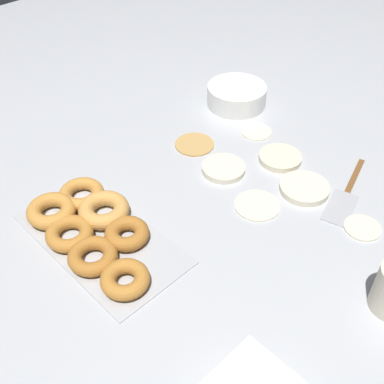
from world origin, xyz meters
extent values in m
plane|color=#B2B5BA|center=(0.00, 0.00, 0.00)|extent=(3.00, 3.00, 0.00)
cylinder|color=beige|center=(0.09, 0.14, 0.01)|extent=(0.12, 0.12, 0.02)
cylinder|color=beige|center=(-0.14, 0.24, 0.00)|extent=(0.08, 0.08, 0.01)
cylinder|color=tan|center=(-0.22, 0.08, 0.00)|extent=(0.10, 0.10, 0.01)
cylinder|color=beige|center=(-0.09, 0.05, 0.01)|extent=(0.11, 0.11, 0.02)
cylinder|color=beige|center=(-0.02, 0.19, 0.01)|extent=(0.11, 0.11, 0.02)
cylinder|color=beige|center=(0.26, 0.12, 0.00)|extent=(0.08, 0.08, 0.01)
cylinder|color=beige|center=(0.05, 0.02, 0.00)|extent=(0.11, 0.11, 0.01)
cube|color=#ADAFB5|center=(-0.12, -0.30, 0.00)|extent=(0.39, 0.20, 0.01)
torus|color=#C68438|center=(-0.25, -0.34, 0.02)|extent=(0.11, 0.11, 0.03)
torus|color=#B7752D|center=(-0.16, -0.35, 0.02)|extent=(0.10, 0.10, 0.03)
torus|color=#AD6B28|center=(-0.08, -0.35, 0.02)|extent=(0.10, 0.10, 0.03)
torus|color=#B7752D|center=(0.01, -0.34, 0.02)|extent=(0.10, 0.10, 0.03)
torus|color=#C68438|center=(-0.25, -0.26, 0.02)|extent=(0.10, 0.10, 0.03)
torus|color=#D19347|center=(-0.17, -0.26, 0.02)|extent=(0.11, 0.11, 0.04)
torus|color=#AD6B28|center=(-0.08, -0.26, 0.02)|extent=(0.09, 0.09, 0.03)
cylinder|color=white|center=(-0.28, 0.31, 0.03)|extent=(0.17, 0.17, 0.06)
cube|color=brown|center=(0.15, 0.27, 0.00)|extent=(0.05, 0.14, 0.01)
cube|color=#A8A8AD|center=(0.19, 0.15, 0.00)|extent=(0.09, 0.13, 0.01)
camera|label=1|loc=(0.52, -0.66, 0.76)|focal=45.00mm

